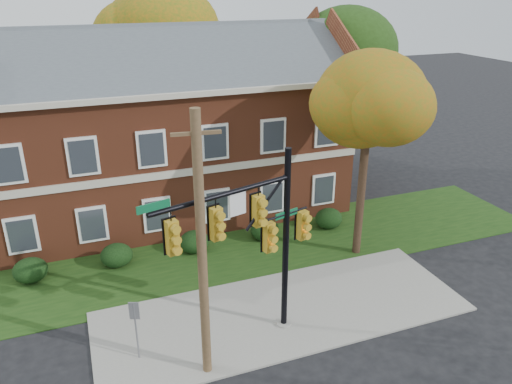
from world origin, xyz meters
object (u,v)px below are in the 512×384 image
object	(u,v)px
hedge_far_left	(30,270)
traffic_signal	(257,232)
sign_post	(135,321)
tree_far_rear	(158,29)
hedge_far_right	(329,218)
apartment_building	(165,120)
utility_pole	(202,253)
tree_near_right	(375,112)
hedge_right	(265,230)
hedge_center	(194,242)
tree_right_rear	(352,47)
hedge_left	(117,255)

from	to	relation	value
hedge_far_left	traffic_signal	xyz separation A→B (m)	(7.52, -6.77, 3.70)
hedge_far_left	sign_post	bearing A→B (deg)	-61.15
tree_far_rear	hedge_far_right	bearing A→B (deg)	-66.63
hedge_far_left	hedge_far_right	world-z (taller)	same
apartment_building	utility_pole	size ratio (longest dim) A/B	2.18
tree_near_right	sign_post	distance (m)	12.40
apartment_building	hedge_right	size ratio (longest dim) A/B	13.43
hedge_far_left	hedge_center	distance (m)	7.00
hedge_far_right	tree_right_rear	size ratio (longest dim) A/B	0.13
hedge_center	hedge_right	size ratio (longest dim) A/B	1.00
traffic_signal	sign_post	bearing A→B (deg)	158.37
apartment_building	hedge_far_right	distance (m)	9.82
hedge_far_right	sign_post	world-z (taller)	sign_post
hedge_right	tree_near_right	world-z (taller)	tree_near_right
tree_right_rear	utility_pole	world-z (taller)	tree_right_rear
hedge_far_right	hedge_center	bearing A→B (deg)	180.00
apartment_building	tree_right_rear	distance (m)	11.77
hedge_far_right	traffic_signal	world-z (taller)	traffic_signal
hedge_right	tree_far_rear	bearing A→B (deg)	99.36
hedge_far_right	traffic_signal	bearing A→B (deg)	-133.73
utility_pole	hedge_left	bearing A→B (deg)	111.33
tree_near_right	utility_pole	bearing A→B (deg)	-150.94
hedge_center	traffic_signal	bearing A→B (deg)	-85.61
hedge_right	utility_pole	xyz separation A→B (m)	(-5.03, -7.70, 3.85)
hedge_far_left	tree_far_rear	world-z (taller)	tree_far_rear
hedge_left	traffic_signal	world-z (taller)	traffic_signal
hedge_left	traffic_signal	bearing A→B (deg)	-59.32
tree_right_rear	sign_post	xyz separation A→B (m)	(-14.81, -12.46, -6.59)
tree_near_right	traffic_signal	size ratio (longest dim) A/B	1.26
utility_pole	tree_far_rear	bearing A→B (deg)	89.12
hedge_left	hedge_far_right	size ratio (longest dim) A/B	1.00
tree_near_right	utility_pole	size ratio (longest dim) A/B	1.00
tree_right_rear	hedge_far_left	bearing A→B (deg)	-161.55
apartment_building	hedge_far_right	world-z (taller)	apartment_building
hedge_far_right	tree_far_rear	xyz separation A→B (m)	(-5.66, 13.09, 8.32)
hedge_left	hedge_right	bearing A→B (deg)	0.00
hedge_far_left	tree_far_rear	xyz separation A→B (m)	(8.34, 13.09, 8.32)
tree_right_rear	sign_post	world-z (taller)	tree_right_rear
tree_far_rear	utility_pole	world-z (taller)	tree_far_rear
apartment_building	hedge_far_left	distance (m)	9.82
hedge_far_left	hedge_left	distance (m)	3.50
hedge_right	tree_near_right	size ratio (longest dim) A/B	0.16
hedge_far_right	sign_post	bearing A→B (deg)	-148.83
hedge_center	hedge_right	world-z (taller)	same
tree_right_rear	tree_far_rear	xyz separation A→B (m)	(-9.97, 6.98, 0.72)
hedge_center	traffic_signal	world-z (taller)	traffic_signal
traffic_signal	hedge_left	bearing A→B (deg)	105.04
hedge_far_right	traffic_signal	distance (m)	10.08
utility_pole	hedge_right	bearing A→B (deg)	63.82
apartment_building	hedge_center	bearing A→B (deg)	-90.00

